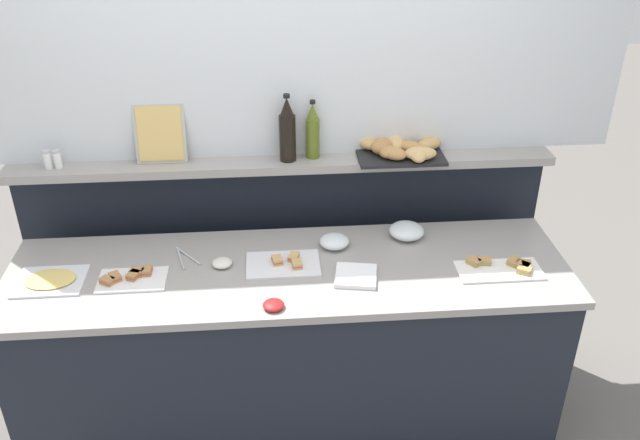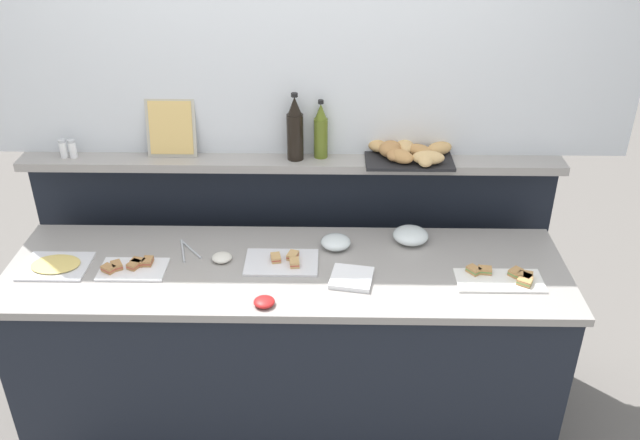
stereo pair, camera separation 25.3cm
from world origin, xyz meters
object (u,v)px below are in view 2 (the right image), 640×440
(condiment_bowl_red, at_px, (264,302))
(napkin_stack, at_px, (352,278))
(glass_bowl_medium, at_px, (411,236))
(sandwich_platter_rear, at_px, (132,268))
(salt_shaker, at_px, (63,149))
(sandwich_platter_front, at_px, (503,278))
(framed_picture, at_px, (171,128))
(serving_tongs, at_px, (187,249))
(condiment_bowl_dark, at_px, (222,258))
(pepper_shaker, at_px, (73,149))
(wine_bottle_dark, at_px, (295,130))
(sandwich_platter_side, at_px, (283,262))
(olive_oil_bottle, at_px, (321,132))
(glass_bowl_large, at_px, (336,243))
(cold_cuts_platter, at_px, (56,265))
(bread_basket, at_px, (409,153))

(condiment_bowl_red, bearing_deg, napkin_stack, 27.18)
(glass_bowl_medium, bearing_deg, napkin_stack, -131.32)
(sandwich_platter_rear, xyz_separation_m, salt_shaker, (-0.40, 0.48, 0.34))
(sandwich_platter_front, xyz_separation_m, framed_picture, (-1.45, 0.57, 0.43))
(serving_tongs, bearing_deg, condiment_bowl_dark, -25.07)
(pepper_shaker, bearing_deg, wine_bottle_dark, 0.12)
(sandwich_platter_side, bearing_deg, sandwich_platter_front, -7.18)
(napkin_stack, height_order, olive_oil_bottle, olive_oil_bottle)
(sandwich_platter_side, distance_m, sandwich_platter_front, 0.93)
(wine_bottle_dark, bearing_deg, condiment_bowl_red, -97.48)
(sandwich_platter_side, bearing_deg, napkin_stack, -22.30)
(glass_bowl_large, height_order, napkin_stack, glass_bowl_large)
(sandwich_platter_side, xyz_separation_m, glass_bowl_large, (0.23, 0.14, 0.02))
(cold_cuts_platter, xyz_separation_m, napkin_stack, (1.26, -0.07, 0.00))
(condiment_bowl_red, distance_m, wine_bottle_dark, 0.84)
(sandwich_platter_rear, xyz_separation_m, glass_bowl_medium, (1.21, 0.25, 0.02))
(sandwich_platter_side, height_order, olive_oil_bottle, olive_oil_bottle)
(cold_cuts_platter, xyz_separation_m, olive_oil_bottle, (1.13, 0.49, 0.42))
(sandwich_platter_front, distance_m, napkin_stack, 0.63)
(cold_cuts_platter, relative_size, condiment_bowl_dark, 3.22)
(condiment_bowl_red, xyz_separation_m, framed_picture, (-0.48, 0.75, 0.43))
(glass_bowl_large, relative_size, olive_oil_bottle, 0.49)
(condiment_bowl_dark, relative_size, framed_picture, 0.32)
(glass_bowl_medium, xyz_separation_m, olive_oil_bottle, (-0.41, 0.25, 0.40))
(sandwich_platter_front, bearing_deg, condiment_bowl_red, -169.36)
(napkin_stack, bearing_deg, serving_tongs, 163.41)
(glass_bowl_large, xyz_separation_m, glass_bowl_medium, (0.34, 0.06, 0.00))
(sandwich_platter_side, relative_size, olive_oil_bottle, 1.14)
(olive_oil_bottle, relative_size, framed_picture, 1.01)
(pepper_shaker, bearing_deg, bread_basket, -0.14)
(sandwich_platter_rear, xyz_separation_m, pepper_shaker, (-0.35, 0.48, 0.34))
(condiment_bowl_dark, height_order, napkin_stack, condiment_bowl_dark)
(serving_tongs, bearing_deg, glass_bowl_large, 3.36)
(sandwich_platter_front, relative_size, condiment_bowl_dark, 4.14)
(bread_basket, bearing_deg, glass_bowl_large, -140.39)
(serving_tongs, bearing_deg, framed_picture, 105.21)
(condiment_bowl_red, relative_size, framed_picture, 0.31)
(napkin_stack, height_order, framed_picture, framed_picture)
(cold_cuts_platter, height_order, napkin_stack, cold_cuts_platter)
(glass_bowl_large, height_order, serving_tongs, glass_bowl_large)
(salt_shaker, height_order, bread_basket, salt_shaker)
(sandwich_platter_front, relative_size, condiment_bowl_red, 4.26)
(serving_tongs, bearing_deg, bread_basket, 17.45)
(sandwich_platter_rear, height_order, bread_basket, bread_basket)
(condiment_bowl_dark, height_order, olive_oil_bottle, olive_oil_bottle)
(cold_cuts_platter, xyz_separation_m, condiment_bowl_dark, (0.70, 0.07, 0.01))
(sandwich_platter_side, distance_m, glass_bowl_large, 0.27)
(sandwich_platter_side, distance_m, condiment_bowl_red, 0.30)
(sandwich_platter_front, xyz_separation_m, bread_basket, (-0.36, 0.53, 0.33))
(framed_picture, bearing_deg, sandwich_platter_side, -40.34)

